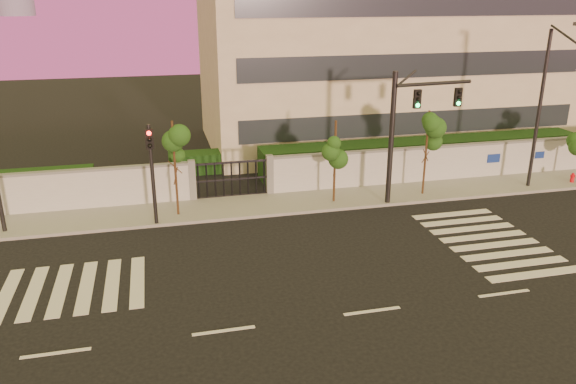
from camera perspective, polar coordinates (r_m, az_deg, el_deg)
The scene contains 13 objects.
ground at distance 19.47m, azimuth 8.54°, elevation -11.88°, with size 120.00×120.00×0.00m, color black.
sidewalk at distance 28.44m, azimuth 0.74°, elevation -1.04°, with size 60.00×3.00×0.15m, color gray.
perimeter_wall at distance 29.51m, azimuth 0.23°, elevation 1.78°, with size 60.00×0.36×2.20m.
hedge_row at distance 32.37m, azimuth 0.90°, elevation 2.93°, with size 41.00×4.25×1.80m.
institutional_building at distance 40.60m, azimuth 9.38°, elevation 13.77°, with size 24.40×12.40×12.25m.
road_markings at distance 22.12m, azimuth 1.08°, elevation -7.53°, with size 57.00×7.62×0.02m.
street_tree_c at distance 26.23m, azimuth -11.49°, elevation 4.48°, with size 1.40×1.11×4.66m.
street_tree_d at distance 27.60m, azimuth 4.86°, elevation 4.96°, with size 1.41×1.13×4.29m.
street_tree_e at distance 29.44m, azimuth 14.00°, elevation 5.74°, with size 1.33×1.06×4.54m.
traffic_signal_main at distance 27.89m, azimuth 12.15°, elevation 6.97°, with size 4.20×0.63×6.65m.
traffic_signal_secondary at distance 25.44m, azimuth -13.70°, elevation 2.87°, with size 0.37×0.35×4.75m.
streetlight_east at distance 32.16m, azimuth 24.46°, elevation 8.31°, with size 0.53×2.12×8.81m.
fire_hydrant at distance 34.95m, azimuth 26.91°, elevation 1.21°, with size 0.27×0.26×0.69m.
Camera 1 is at (-6.59, -15.29, 10.09)m, focal length 35.00 mm.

